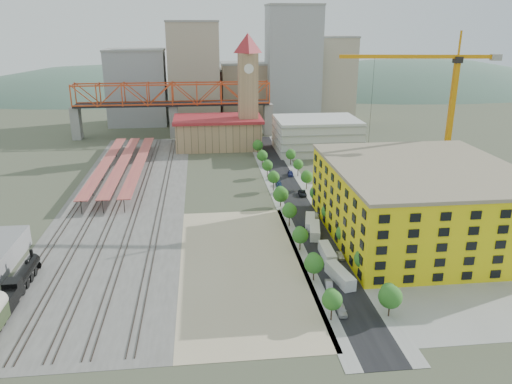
{
  "coord_description": "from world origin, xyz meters",
  "views": [
    {
      "loc": [
        -12.02,
        -132.55,
        52.31
      ],
      "look_at": [
        1.52,
        -9.77,
        10.0
      ],
      "focal_mm": 35.0,
      "sensor_mm": 36.0,
      "label": 1
    }
  ],
  "objects": [
    {
      "name": "site_trailer_d",
      "position": [
        16.0,
        -10.87,
        1.29
      ],
      "size": [
        4.5,
        9.71,
        2.57
      ],
      "primitive_type": "cube",
      "rotation": [
        0.0,
        0.0,
        -0.22
      ],
      "color": "silver",
      "rests_on": "ground"
    },
    {
      "name": "platform_canopies",
      "position": [
        -41.0,
        45.0,
        3.99
      ],
      "size": [
        16.0,
        80.0,
        4.12
      ],
      "color": "#C5604C",
      "rests_on": "ground"
    },
    {
      "name": "parking_garage",
      "position": [
        36.0,
        70.0,
        7.0
      ],
      "size": [
        34.0,
        26.0,
        14.0
      ],
      "primitive_type": "cube",
      "color": "silver",
      "rests_on": "ground"
    },
    {
      "name": "car_5",
      "position": [
        19.0,
        -5.02,
        0.65
      ],
      "size": [
        1.96,
        4.12,
        1.3
      ],
      "primitive_type": "imported",
      "rotation": [
        0.0,
        0.0,
        -0.15
      ],
      "color": "gray",
      "rests_on": "ground"
    },
    {
      "name": "dirt_lot",
      "position": [
        -4.0,
        -31.5,
        0.03
      ],
      "size": [
        28.0,
        67.0,
        0.06
      ],
      "primitive_type": "cube",
      "color": "tan",
      "rests_on": "ground"
    },
    {
      "name": "rail_tracks",
      "position": [
        -37.8,
        17.5,
        0.15
      ],
      "size": [
        26.56,
        160.0,
        0.18
      ],
      "color": "#382B23",
      "rests_on": "ground"
    },
    {
      "name": "car_1",
      "position": [
        13.0,
        -43.48,
        0.68
      ],
      "size": [
        2.0,
        4.27,
        1.35
      ],
      "primitive_type": "imported",
      "rotation": [
        0.0,
        0.0,
        -0.14
      ],
      "color": "gray",
      "rests_on": "ground"
    },
    {
      "name": "skyline",
      "position": [
        7.47,
        142.31,
        22.81
      ],
      "size": [
        133.0,
        46.0,
        60.0
      ],
      "color": "#9EA0A3",
      "rests_on": "ground"
    },
    {
      "name": "locomotive",
      "position": [
        -50.0,
        -38.01,
        2.14
      ],
      "size": [
        2.98,
        22.97,
        5.74
      ],
      "color": "black",
      "rests_on": "ground"
    },
    {
      "name": "truss_bridge",
      "position": [
        -25.0,
        105.0,
        18.86
      ],
      "size": [
        94.0,
        9.6,
        25.6
      ],
      "color": "gray",
      "rests_on": "ground"
    },
    {
      "name": "car_2",
      "position": [
        13.0,
        -15.8,
        0.77
      ],
      "size": [
        3.23,
        5.82,
        1.54
      ],
      "primitive_type": "imported",
      "rotation": [
        0.0,
        0.0,
        -0.13
      ],
      "color": "black",
      "rests_on": "ground"
    },
    {
      "name": "station_hall",
      "position": [
        -5.0,
        82.0,
        6.67
      ],
      "size": [
        38.0,
        24.0,
        13.1
      ],
      "color": "tan",
      "rests_on": "ground"
    },
    {
      "name": "site_trailer_a",
      "position": [
        16.0,
        -40.96,
        1.36
      ],
      "size": [
        4.43,
        10.22,
        2.71
      ],
      "primitive_type": "cube",
      "rotation": [
        0.0,
        0.0,
        0.19
      ],
      "color": "silver",
      "rests_on": "ground"
    },
    {
      "name": "sidewalk_east",
      "position": [
        21.5,
        15.0,
        0.02
      ],
      "size": [
        3.0,
        170.0,
        0.04
      ],
      "primitive_type": "cube",
      "color": "gray",
      "rests_on": "ground"
    },
    {
      "name": "site_trailer_b",
      "position": [
        16.0,
        -29.89,
        1.27
      ],
      "size": [
        2.59,
        9.33,
        2.54
      ],
      "primitive_type": "cube",
      "rotation": [
        0.0,
        0.0,
        -0.02
      ],
      "color": "silver",
      "rests_on": "ground"
    },
    {
      "name": "construction_building",
      "position": [
        42.0,
        -20.0,
        9.41
      ],
      "size": [
        44.6,
        50.6,
        18.8
      ],
      "color": "yellow",
      "rests_on": "ground"
    },
    {
      "name": "tower_crane",
      "position": [
        59.71,
        10.23,
        30.8
      ],
      "size": [
        46.56,
        7.66,
        49.91
      ],
      "color": "orange",
      "rests_on": "ground"
    },
    {
      "name": "car_4",
      "position": [
        19.0,
        -30.35,
        0.65
      ],
      "size": [
        1.54,
        3.81,
        1.3
      ],
      "primitive_type": "imported",
      "rotation": [
        0.0,
        0.0,
        -0.0
      ],
      "color": "silver",
      "rests_on": "ground"
    },
    {
      "name": "sidewalk_west",
      "position": [
        10.5,
        15.0,
        0.02
      ],
      "size": [
        3.0,
        170.0,
        0.04
      ],
      "primitive_type": "cube",
      "color": "gray",
      "rests_on": "ground"
    },
    {
      "name": "clock_tower",
      "position": [
        8.0,
        79.99,
        28.7
      ],
      "size": [
        12.0,
        12.0,
        52.0
      ],
      "color": "tan",
      "rests_on": "ground"
    },
    {
      "name": "street_trees",
      "position": [
        16.0,
        5.0,
        0.0
      ],
      "size": [
        15.4,
        124.4,
        8.0
      ],
      "color": "#256E21",
      "rests_on": "ground"
    },
    {
      "name": "car_3",
      "position": [
        13.0,
        24.33,
        0.66
      ],
      "size": [
        2.34,
        4.74,
        1.33
      ],
      "primitive_type": "imported",
      "rotation": [
        0.0,
        0.0,
        -0.11
      ],
      "color": "navy",
      "rests_on": "ground"
    },
    {
      "name": "street_asphalt",
      "position": [
        16.0,
        15.0,
        0.03
      ],
      "size": [
        12.0,
        170.0,
        0.06
      ],
      "primitive_type": "cube",
      "color": "black",
      "rests_on": "ground"
    },
    {
      "name": "car_6",
      "position": [
        19.0,
        14.29,
        0.72
      ],
      "size": [
        2.83,
        5.4,
        1.45
      ],
      "primitive_type": "imported",
      "rotation": [
        0.0,
        0.0,
        -0.08
      ],
      "color": "black",
      "rests_on": "ground"
    },
    {
      "name": "distant_hills",
      "position": [
        45.28,
        260.0,
        -79.54
      ],
      "size": [
        647.0,
        264.0,
        227.0
      ],
      "color": "#4C6B59",
      "rests_on": "ground"
    },
    {
      "name": "site_trailer_c",
      "position": [
        16.0,
        -16.64,
        1.3
      ],
      "size": [
        4.32,
        9.77,
        2.59
      ],
      "primitive_type": "cube",
      "rotation": [
        0.0,
        0.0,
        -0.2
      ],
      "color": "silver",
      "rests_on": "ground"
    },
    {
      "name": "ballast_strip",
      "position": [
        -36.0,
        17.5,
        0.03
      ],
      "size": [
        36.0,
        165.0,
        0.06
      ],
      "primitive_type": "cube",
      "color": "#605E59",
      "rests_on": "ground"
    },
    {
      "name": "ground",
      "position": [
        0.0,
        0.0,
        0.0
      ],
      "size": [
        400.0,
        400.0,
        0.0
      ],
      "primitive_type": "plane",
      "color": "#474C38",
      "rests_on": "ground"
    },
    {
      "name": "car_7",
      "position": [
        19.0,
        35.99,
        0.7
      ],
      "size": [
        2.56,
        5.02,
        1.4
      ],
      "primitive_type": "imported",
      "rotation": [
        0.0,
        0.0,
        -0.13
      ],
      "color": "navy",
      "rests_on": "ground"
    },
    {
      "name": "construction_pad",
      "position": [
        45.0,
        -20.0,
        0.03
      ],
      "size": [
        50.0,
        90.0,
        0.06
      ],
      "primitive_type": "cube",
      "color": "gray",
      "rests_on": "ground"
    },
    {
      "name": "car_0",
      "position": [
        13.0,
        -53.11,
        0.73
      ],
      "size": [
        2.08,
        4.44,
        1.47
      ],
      "primitive_type": "imported",
      "rotation": [
        0.0,
        0.0,
        -0.08
      ],
      "color": "#BEBEBE",
      "rests_on": "ground"
    }
  ]
}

